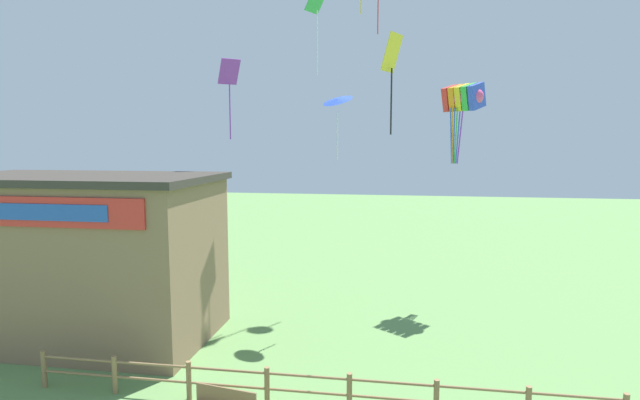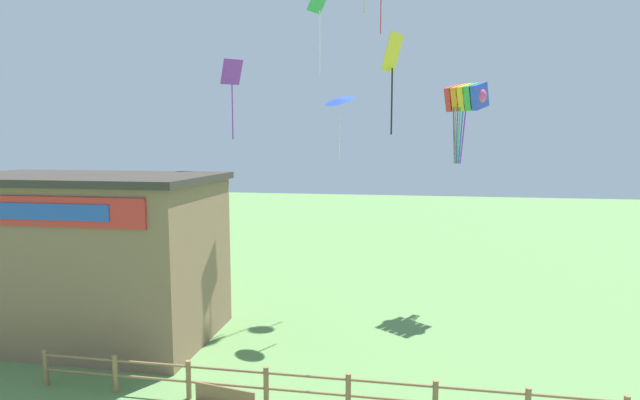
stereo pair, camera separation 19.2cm
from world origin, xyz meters
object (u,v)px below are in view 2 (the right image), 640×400
object	(u,v)px
seaside_building	(85,256)
kite_purple_streamer	(232,81)
kite_yellow_diamond	(392,63)
kite_blue_delta	(339,101)
kite_rainbow_parafoil	(466,98)
kite_green_diamond	(320,7)

from	to	relation	value
seaside_building	kite_purple_streamer	size ratio (longest dim) A/B	2.83
kite_yellow_diamond	kite_blue_delta	distance (m)	4.31
seaside_building	kite_rainbow_parafoil	bearing A→B (deg)	26.90
kite_yellow_diamond	kite_purple_streamer	bearing A→B (deg)	143.13
seaside_building	kite_green_diamond	world-z (taller)	kite_green_diamond
kite_green_diamond	kite_blue_delta	bearing A→B (deg)	-62.58
kite_green_diamond	kite_blue_delta	world-z (taller)	kite_green_diamond
kite_blue_delta	kite_yellow_diamond	bearing A→B (deg)	-60.71
kite_purple_streamer	kite_yellow_diamond	xyz separation A→B (m)	(6.80, -5.10, -0.22)
kite_purple_streamer	seaside_building	bearing A→B (deg)	-129.59
seaside_building	kite_yellow_diamond	world-z (taller)	kite_yellow_diamond
kite_rainbow_parafoil	kite_yellow_diamond	bearing A→B (deg)	-111.87
kite_purple_streamer	kite_blue_delta	size ratio (longest dim) A/B	1.30
kite_purple_streamer	kite_yellow_diamond	size ratio (longest dim) A/B	1.12
kite_green_diamond	kite_purple_streamer	size ratio (longest dim) A/B	1.12
kite_rainbow_parafoil	kite_green_diamond	size ratio (longest dim) A/B	0.95
kite_blue_delta	kite_rainbow_parafoil	bearing A→B (deg)	35.74
kite_rainbow_parafoil	kite_yellow_diamond	distance (m)	7.88
seaside_building	kite_purple_streamer	bearing A→B (deg)	50.41
kite_purple_streamer	kite_yellow_diamond	bearing A→B (deg)	-36.87
kite_green_diamond	kite_yellow_diamond	xyz separation A→B (m)	(3.21, -5.88, -3.24)
seaside_building	kite_purple_streamer	xyz separation A→B (m)	(3.89, 4.70, 6.52)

